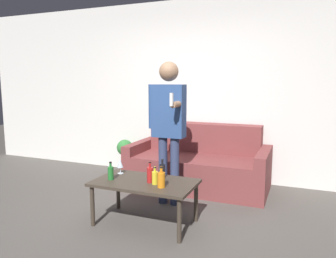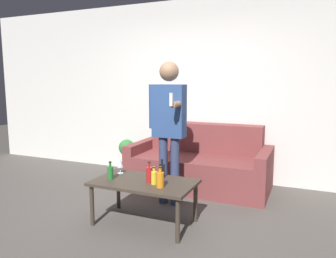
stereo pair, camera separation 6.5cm
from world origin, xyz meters
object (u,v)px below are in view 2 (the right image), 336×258
coffee_table (144,186)px  couch (200,165)px  person_standing_front (169,120)px  bottle_orange (149,174)px

coffee_table → couch: bearing=83.6°
coffee_table → person_standing_front: 0.87m
couch → coffee_table: bearing=-96.4°
coffee_table → bottle_orange: (0.07, -0.02, 0.14)m
coffee_table → bottle_orange: 0.15m
bottle_orange → person_standing_front: (-0.06, 0.63, 0.48)m
coffee_table → bottle_orange: size_ratio=4.79×
bottle_orange → person_standing_front: 0.80m
couch → person_standing_front: size_ratio=1.12×
coffee_table → bottle_orange: bottle_orange is taller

